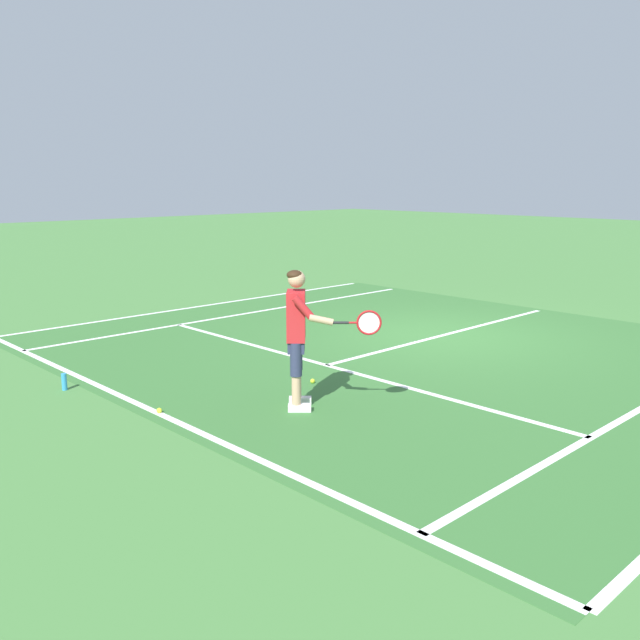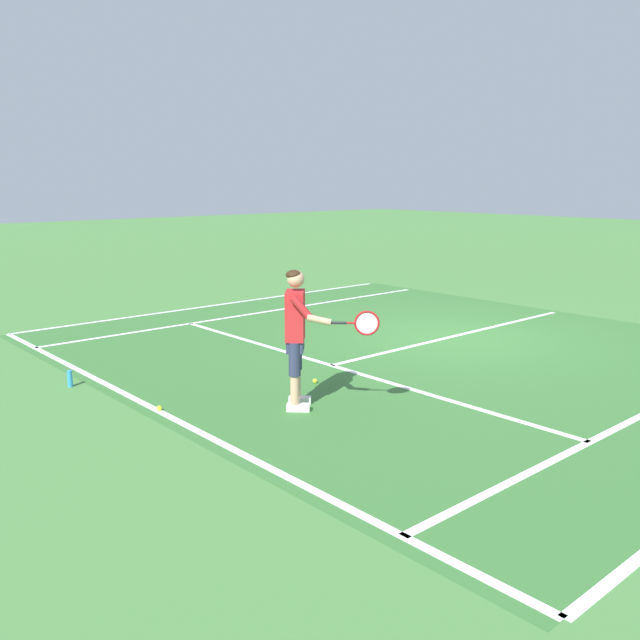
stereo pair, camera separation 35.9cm
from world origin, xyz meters
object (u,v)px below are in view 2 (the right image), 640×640
object	(u,v)px
tennis_player	(298,329)
water_bottle	(70,379)
tennis_ball_by_baseline	(315,381)
tennis_ball_near_feet	(159,408)

from	to	relation	value
tennis_player	water_bottle	distance (m)	3.36
tennis_ball_by_baseline	water_bottle	distance (m)	3.34
tennis_ball_by_baseline	water_bottle	world-z (taller)	water_bottle
tennis_ball_near_feet	water_bottle	xyz separation A→B (m)	(-1.70, -0.43, 0.08)
tennis_player	tennis_ball_near_feet	xyz separation A→B (m)	(-1.02, -1.35, -0.96)
tennis_player	water_bottle	world-z (taller)	tennis_player
tennis_player	tennis_ball_by_baseline	size ratio (longest dim) A/B	25.95
water_bottle	tennis_player	bearing A→B (deg)	33.16
tennis_ball_by_baseline	tennis_player	bearing A→B (deg)	-52.54
tennis_player	tennis_ball_by_baseline	xyz separation A→B (m)	(-0.64, 0.83, -0.96)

